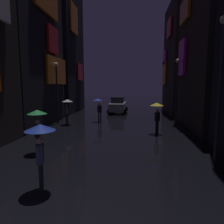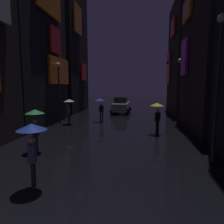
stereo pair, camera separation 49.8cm
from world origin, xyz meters
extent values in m
cube|color=#232328|center=(-7.50, 12.81, 6.70)|extent=(4.00, 7.62, 13.41)
cube|color=orange|center=(-5.35, 14.45, 4.53)|extent=(0.20, 4.09, 2.31)
cube|color=red|center=(-5.35, 13.82, 7.04)|extent=(0.20, 1.96, 2.18)
cube|color=black|center=(-7.50, 21.52, 7.32)|extent=(4.00, 7.04, 14.63)
cube|color=red|center=(-5.35, 22.27, 4.95)|extent=(0.20, 2.09, 2.06)
cube|color=orange|center=(-5.35, 20.20, 10.73)|extent=(0.20, 2.56, 3.08)
cube|color=#2D2826|center=(7.50, 12.59, 6.64)|extent=(4.00, 7.18, 13.28)
cube|color=#F226D8|center=(5.35, 14.23, 5.49)|extent=(0.20, 1.83, 2.83)
cube|color=orange|center=(5.35, 13.98, 9.04)|extent=(0.20, 2.53, 1.61)
cube|color=#2D2826|center=(7.50, 21.80, 6.34)|extent=(4.00, 7.59, 12.68)
cube|color=orange|center=(5.35, 23.47, 4.80)|extent=(0.20, 2.40, 2.90)
cube|color=#F226D8|center=(5.35, 23.68, 6.77)|extent=(0.20, 2.14, 1.62)
cube|color=red|center=(5.35, 20.84, 9.61)|extent=(0.20, 2.36, 1.92)
cylinder|color=black|center=(-1.46, 2.83, 0.42)|extent=(0.12, 0.12, 0.85)
cylinder|color=black|center=(-1.40, 2.66, 0.42)|extent=(0.12, 0.12, 0.85)
cube|color=#333859|center=(-1.43, 2.75, 1.15)|extent=(0.33, 0.40, 0.60)
sphere|color=tan|center=(-1.43, 2.75, 1.56)|extent=(0.22, 0.22, 0.22)
cylinder|color=#333859|center=(-1.32, 2.60, 1.20)|extent=(0.09, 0.09, 0.50)
cylinder|color=slate|center=(-1.32, 2.60, 1.53)|extent=(0.02, 0.02, 0.77)
cone|color=#263FB2|center=(-1.32, 2.60, 2.02)|extent=(0.90, 0.90, 0.20)
cylinder|color=black|center=(3.14, 10.77, 0.42)|extent=(0.12, 0.12, 0.85)
cylinder|color=black|center=(3.02, 10.63, 0.42)|extent=(0.12, 0.12, 0.85)
cube|color=black|center=(3.08, 10.70, 1.15)|extent=(0.39, 0.40, 0.60)
sphere|color=beige|center=(3.08, 10.70, 1.56)|extent=(0.22, 0.22, 0.22)
cylinder|color=black|center=(3.00, 10.53, 1.20)|extent=(0.09, 0.09, 0.50)
cylinder|color=slate|center=(3.00, 10.53, 1.53)|extent=(0.02, 0.02, 0.77)
cone|color=yellow|center=(3.00, 10.53, 2.02)|extent=(0.90, 0.90, 0.20)
cylinder|color=#38332D|center=(-2.99, 5.70, 0.42)|extent=(0.12, 0.12, 0.85)
cylinder|color=#38332D|center=(-3.02, 5.88, 0.42)|extent=(0.12, 0.12, 0.85)
cube|color=#4C1E23|center=(-3.01, 5.79, 1.15)|extent=(0.28, 0.37, 0.60)
sphere|color=beige|center=(-3.01, 5.79, 1.56)|extent=(0.22, 0.22, 0.22)
cylinder|color=#4C1E23|center=(-3.09, 5.96, 1.20)|extent=(0.09, 0.09, 0.50)
cylinder|color=slate|center=(-3.09, 5.96, 1.53)|extent=(0.02, 0.02, 0.77)
cone|color=green|center=(-3.09, 5.96, 2.02)|extent=(0.90, 0.90, 0.20)
cylinder|color=#2D2D38|center=(-1.47, 14.72, 0.42)|extent=(0.12, 0.12, 0.85)
cylinder|color=#2D2D38|center=(-1.64, 14.65, 0.42)|extent=(0.12, 0.12, 0.85)
cube|color=black|center=(-1.56, 14.69, 1.15)|extent=(0.40, 0.33, 0.60)
sphere|color=beige|center=(-1.56, 14.69, 1.56)|extent=(0.22, 0.22, 0.22)
cylinder|color=black|center=(-1.71, 14.57, 1.20)|extent=(0.09, 0.09, 0.50)
cylinder|color=slate|center=(-1.71, 14.57, 1.53)|extent=(0.02, 0.02, 0.77)
cone|color=#263FB2|center=(-1.71, 14.57, 2.02)|extent=(0.90, 0.90, 0.20)
cylinder|color=#2D2D38|center=(-4.16, 13.29, 0.42)|extent=(0.12, 0.12, 0.85)
cylinder|color=#2D2D38|center=(-4.08, 13.13, 0.42)|extent=(0.12, 0.12, 0.85)
cube|color=gray|center=(-4.12, 13.21, 1.15)|extent=(0.35, 0.40, 0.60)
sphere|color=beige|center=(-4.12, 13.21, 1.56)|extent=(0.22, 0.22, 0.22)
cylinder|color=gray|center=(-3.99, 13.07, 1.20)|extent=(0.09, 0.09, 0.50)
cylinder|color=slate|center=(-3.99, 13.07, 1.53)|extent=(0.02, 0.02, 0.77)
cone|color=silver|center=(-3.99, 13.07, 2.02)|extent=(0.90, 0.90, 0.20)
cube|color=#99999E|center=(-0.35, 20.66, 0.77)|extent=(1.83, 4.15, 0.90)
cube|color=black|center=(-0.35, 20.66, 1.57)|extent=(1.50, 1.89, 0.70)
cylinder|color=black|center=(0.41, 19.30, 0.32)|extent=(0.65, 0.24, 0.64)
cylinder|color=black|center=(-1.20, 19.35, 0.32)|extent=(0.65, 0.24, 0.64)
cylinder|color=black|center=(0.50, 21.97, 0.32)|extent=(0.65, 0.24, 0.64)
cylinder|color=black|center=(-1.12, 22.02, 0.32)|extent=(0.65, 0.24, 0.64)
cube|color=white|center=(0.13, 18.57, 0.77)|extent=(0.20, 0.07, 0.14)
cube|color=white|center=(-0.97, 18.61, 0.77)|extent=(0.20, 0.07, 0.14)
cylinder|color=#2D2D33|center=(-5.00, 13.44, 2.41)|extent=(0.14, 0.14, 4.81)
sphere|color=#F9EFCC|center=(-5.00, 13.44, 4.99)|extent=(0.36, 0.36, 0.36)
cylinder|color=#2D2D33|center=(5.00, 5.81, 2.84)|extent=(0.14, 0.14, 5.68)
cylinder|color=#2D2D33|center=(5.00, 14.07, 2.53)|extent=(0.14, 0.14, 5.05)
sphere|color=#F9EFCC|center=(5.00, 14.07, 5.23)|extent=(0.36, 0.36, 0.36)
camera|label=1|loc=(1.41, -2.95, 3.25)|focal=32.00mm
camera|label=2|loc=(1.90, -2.89, 3.25)|focal=32.00mm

